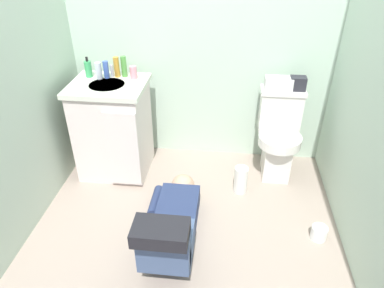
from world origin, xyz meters
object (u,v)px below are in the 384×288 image
at_px(toilet, 278,135).
at_px(bottle_clear, 99,71).
at_px(bottle_amber, 117,67).
at_px(toiletry_bag, 298,83).
at_px(faucet, 112,71).
at_px(bottle_pink, 133,72).
at_px(toilet_paper_roll, 319,233).
at_px(bottle_blue, 106,70).
at_px(tissue_box, 279,83).
at_px(soap_dispenser, 88,69).
at_px(vanity_cabinet, 114,128).
at_px(person_plumber, 172,224).
at_px(bottle_green, 124,66).
at_px(paper_towel_roll, 241,180).

bearing_deg(toilet, bottle_clear, -179.04).
bearing_deg(bottle_amber, toiletry_bag, 2.26).
bearing_deg(faucet, bottle_pink, -5.73).
distance_m(bottle_clear, toilet_paper_roll, 2.07).
bearing_deg(bottle_blue, tissue_box, 3.78).
bearing_deg(bottle_pink, toilet_paper_roll, -28.32).
xyz_separation_m(toiletry_bag, bottle_blue, (-1.54, -0.09, 0.08)).
bearing_deg(soap_dispenser, toilet, -0.24).
bearing_deg(bottle_clear, vanity_cabinet, -44.36).
height_order(toilet, toilet_paper_roll, toilet).
bearing_deg(person_plumber, bottle_pink, 115.22).
xyz_separation_m(faucet, soap_dispenser, (-0.19, -0.02, 0.02)).
height_order(vanity_cabinet, bottle_green, bottle_green).
xyz_separation_m(bottle_clear, bottle_pink, (0.28, 0.03, -0.02)).
distance_m(bottle_blue, bottle_amber, 0.09).
bearing_deg(toiletry_bag, bottle_amber, -177.74).
distance_m(tissue_box, toilet_paper_roll, 1.19).
bearing_deg(bottle_amber, bottle_pink, -9.85).
bearing_deg(bottle_pink, soap_dispenser, -179.73).
relative_size(bottle_green, paper_towel_roll, 0.73).
xyz_separation_m(person_plumber, paper_towel_roll, (0.47, 0.62, -0.06)).
bearing_deg(tissue_box, bottle_clear, -175.43).
xyz_separation_m(bottle_blue, bottle_pink, (0.22, 0.01, -0.02)).
xyz_separation_m(person_plumber, bottle_amber, (-0.59, 0.97, 0.73)).
xyz_separation_m(bottle_blue, toilet_paper_roll, (1.68, -0.78, -0.84)).
bearing_deg(toiletry_bag, bottle_green, -178.20).
distance_m(toilet, bottle_amber, 1.46).
distance_m(soap_dispenser, bottle_pink, 0.37).
xyz_separation_m(person_plumber, toiletry_bag, (0.87, 1.03, 0.63)).
bearing_deg(vanity_cabinet, bottle_amber, 76.30).
xyz_separation_m(vanity_cabinet, bottle_clear, (-0.10, 0.09, 0.47)).
bearing_deg(faucet, soap_dispenser, -173.99).
distance_m(vanity_cabinet, toiletry_bag, 1.56).
relative_size(person_plumber, bottle_amber, 6.48).
distance_m(toilet, soap_dispenser, 1.67).
bearing_deg(vanity_cabinet, bottle_pink, 35.56).
height_order(bottle_amber, bottle_pink, bottle_amber).
height_order(faucet, bottle_blue, bottle_blue).
bearing_deg(toilet, person_plumber, -129.31).
bearing_deg(person_plumber, tissue_box, 54.90).
height_order(vanity_cabinet, toiletry_bag, toiletry_bag).
bearing_deg(bottle_clear, toilet, 0.96).
distance_m(toilet, paper_towel_roll, 0.51).
xyz_separation_m(person_plumber, bottle_pink, (-0.44, 0.94, 0.70)).
bearing_deg(toilet, bottle_blue, -179.95).
bearing_deg(toilet_paper_roll, paper_towel_roll, 140.08).
relative_size(bottle_blue, bottle_green, 0.82).
relative_size(bottle_amber, bottle_pink, 1.59).
bearing_deg(bottle_pink, bottle_amber, 170.15).
xyz_separation_m(bottle_blue, bottle_amber, (0.08, 0.03, 0.01)).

